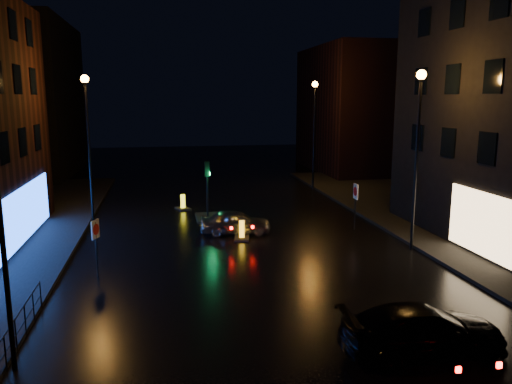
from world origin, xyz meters
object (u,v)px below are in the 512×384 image
at_px(road_sign_right, 356,195).
at_px(silver_hatchback, 236,222).
at_px(traffic_signal, 208,210).
at_px(dark_sedan, 423,330).
at_px(road_sign_left, 96,234).
at_px(bollard_far, 183,206).
at_px(bollard_near, 242,235).

bearing_deg(road_sign_right, silver_hatchback, -2.39).
bearing_deg(traffic_signal, dark_sedan, -75.23).
bearing_deg(road_sign_right, road_sign_left, 21.76).
bearing_deg(road_sign_right, bollard_far, -36.06).
bearing_deg(silver_hatchback, dark_sedan, -159.58).
relative_size(traffic_signal, dark_sedan, 0.73).
bearing_deg(road_sign_right, traffic_signal, -26.58).
bearing_deg(bollard_far, road_sign_right, -57.05).
relative_size(dark_sedan, bollard_far, 3.66).
bearing_deg(bollard_near, traffic_signal, 116.13).
bearing_deg(bollard_far, traffic_signal, -84.13).
xyz_separation_m(silver_hatchback, bollard_near, (0.16, -1.12, -0.42)).
xyz_separation_m(bollard_near, bollard_far, (-2.68, 7.60, 0.00)).
xyz_separation_m(dark_sedan, road_sign_left, (-9.83, 8.25, 1.05)).
bearing_deg(traffic_signal, bollard_far, 115.70).
bearing_deg(bollard_far, silver_hatchback, -88.60).
distance_m(dark_sedan, bollard_far, 20.87).
bearing_deg(road_sign_left, road_sign_right, 43.35).
height_order(traffic_signal, road_sign_right, traffic_signal).
distance_m(silver_hatchback, dark_sedan, 13.95).
bearing_deg(dark_sedan, bollard_near, 14.54).
bearing_deg(traffic_signal, bollard_near, -74.60).
distance_m(bollard_near, road_sign_left, 7.96).
relative_size(traffic_signal, road_sign_right, 1.35).
relative_size(silver_hatchback, bollard_near, 3.06).
distance_m(traffic_signal, road_sign_left, 10.45).
bearing_deg(dark_sedan, road_sign_right, -13.55).
xyz_separation_m(traffic_signal, silver_hatchback, (1.15, -3.64, 0.13)).
relative_size(silver_hatchback, dark_sedan, 0.79).
xyz_separation_m(dark_sedan, bollard_near, (-3.22, 12.42, -0.48)).
relative_size(bollard_far, road_sign_left, 0.56).
relative_size(dark_sedan, road_sign_left, 2.05).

